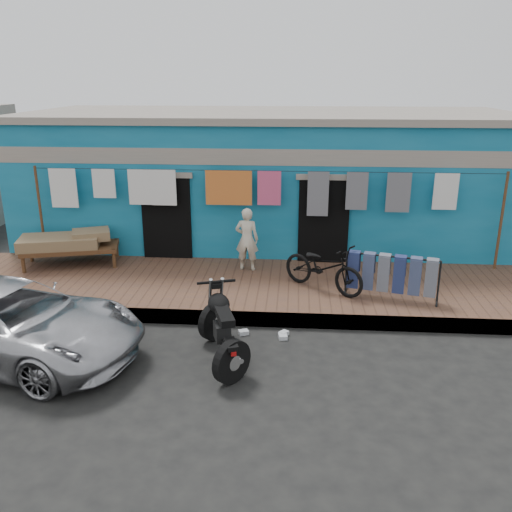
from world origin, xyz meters
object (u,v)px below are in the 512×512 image
at_px(car, 8,321).
at_px(jeans_rack, 391,276).
at_px(charpoy, 71,249).
at_px(motorcycle, 223,326).
at_px(bicycle, 324,262).
at_px(seated_person, 247,239).

bearing_deg(car, jeans_rack, -56.60).
relative_size(charpoy, jeans_rack, 1.27).
xyz_separation_m(motorcycle, charpoy, (-3.81, 3.50, 0.04)).
height_order(car, bicycle, bicycle).
height_order(motorcycle, jeans_rack, motorcycle).
bearing_deg(jeans_rack, charpoy, 168.51).
xyz_separation_m(bicycle, motorcycle, (-1.63, -2.42, -0.26)).
xyz_separation_m(car, charpoy, (-0.51, 3.66, -0.00)).
distance_m(bicycle, jeans_rack, 1.29).
distance_m(seated_person, jeans_rack, 3.13).
xyz_separation_m(car, motorcycle, (3.30, 0.16, -0.04)).
relative_size(car, bicycle, 2.45).
height_order(seated_person, jeans_rack, seated_person).
height_order(charpoy, jeans_rack, jeans_rack).
xyz_separation_m(seated_person, jeans_rack, (2.82, -1.33, -0.25)).
height_order(bicycle, jeans_rack, bicycle).
xyz_separation_m(car, jeans_rack, (6.18, 2.30, 0.07)).
distance_m(car, charpoy, 3.69).
distance_m(car, seated_person, 4.95).
bearing_deg(car, seated_person, -29.85).
relative_size(seated_person, motorcycle, 0.73).
height_order(car, seated_person, seated_person).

